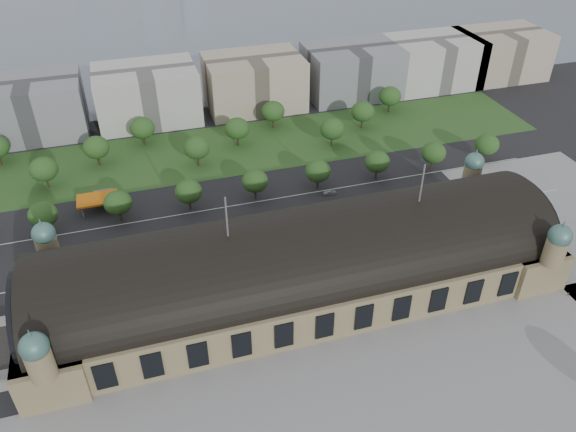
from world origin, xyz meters
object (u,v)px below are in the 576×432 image
object	(u,v)px
petrol_station	(101,198)
parked_car_6	(225,259)
parked_car_0	(99,283)
parked_car_5	(161,263)
traffic_car_4	(312,215)
traffic_car_3	(136,241)
traffic_car_5	(330,193)
bus_mid	(302,231)
parked_car_4	(176,268)
traffic_car_6	(459,194)
pedestrian_2	(568,294)
parked_car_1	(28,291)
traffic_car_2	(143,258)
bus_west	(233,238)
parked_car_2	(145,274)
bus_east	(334,216)
parked_car_3	(127,274)

from	to	relation	value
petrol_station	parked_car_6	bearing A→B (deg)	-50.97
petrol_station	parked_car_0	bearing A→B (deg)	-93.13
parked_car_5	traffic_car_4	bearing A→B (deg)	75.95
traffic_car_3	traffic_car_5	distance (m)	71.78
parked_car_5	bus_mid	xyz separation A→B (m)	(47.19, 2.00, 0.84)
parked_car_4	traffic_car_6	bearing A→B (deg)	75.31
traffic_car_3	pedestrian_2	distance (m)	134.00
parked_car_1	traffic_car_2	bearing A→B (deg)	63.69
parked_car_5	pedestrian_2	xyz separation A→B (m)	(111.89, -49.00, 0.17)
bus_west	traffic_car_5	bearing A→B (deg)	-64.97
traffic_car_3	bus_mid	xyz separation A→B (m)	(53.69, -11.77, 0.72)
parked_car_2	traffic_car_6	bearing A→B (deg)	68.05
parked_car_6	bus_east	distance (m)	42.08
parked_car_3	parked_car_6	distance (m)	30.02
traffic_car_6	petrol_station	bearing A→B (deg)	-107.49
traffic_car_5	parked_car_1	xyz separation A→B (m)	(-103.55, -24.14, -0.10)
parked_car_5	parked_car_3	bearing A→B (deg)	-102.71
bus_mid	bus_west	bearing A→B (deg)	84.88
parked_car_5	bus_east	world-z (taller)	bus_east
parked_car_5	bus_west	xyz separation A→B (m)	(24.11, 4.47, 1.15)
parked_car_4	parked_car_6	distance (m)	15.44
traffic_car_4	bus_west	world-z (taller)	bus_west
parked_car_5	pedestrian_2	world-z (taller)	pedestrian_2
parked_car_2	parked_car_5	distance (m)	6.46
traffic_car_2	bus_mid	xyz separation A→B (m)	(52.11, -1.79, 0.66)
traffic_car_3	parked_car_1	bearing A→B (deg)	112.75
traffic_car_3	bus_west	bearing A→B (deg)	-109.65
traffic_car_5	parked_car_1	bearing A→B (deg)	102.31
traffic_car_3	bus_west	size ratio (longest dim) A/B	0.41
parked_car_4	bus_mid	xyz separation A→B (m)	(42.97, 6.00, 0.79)
parked_car_0	parked_car_1	xyz separation A→B (m)	(-20.13, 2.36, 0.01)
traffic_car_2	bus_west	xyz separation A→B (m)	(29.03, 0.67, 0.97)
bus_east	pedestrian_2	xyz separation A→B (m)	(51.63, -56.00, -0.73)
parked_car_0	parked_car_1	bearing A→B (deg)	-117.46
traffic_car_2	bus_east	world-z (taller)	bus_east
parked_car_4	parked_car_6	world-z (taller)	parked_car_4
traffic_car_5	parked_car_1	world-z (taller)	traffic_car_5
parked_car_2	traffic_car_4	bearing A→B (deg)	76.52
petrol_station	parked_car_5	world-z (taller)	petrol_station
bus_east	traffic_car_6	bearing A→B (deg)	-88.80
traffic_car_5	traffic_car_6	size ratio (longest dim) A/B	0.83
traffic_car_6	traffic_car_3	bearing A→B (deg)	-96.01
petrol_station	traffic_car_5	world-z (taller)	petrol_station
pedestrian_2	parked_car_6	bearing A→B (deg)	20.52
parked_car_1	parked_car_2	bearing A→B (deg)	50.72
traffic_car_5	parked_car_6	bearing A→B (deg)	119.62
traffic_car_4	traffic_car_6	size ratio (longest dim) A/B	0.67
traffic_car_5	traffic_car_6	bearing A→B (deg)	-108.99
parked_car_2	bus_mid	world-z (taller)	bus_mid
traffic_car_5	bus_east	size ratio (longest dim) A/B	0.43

